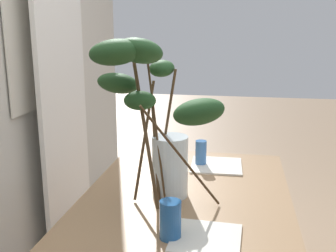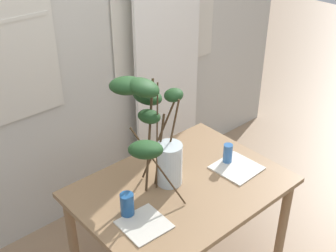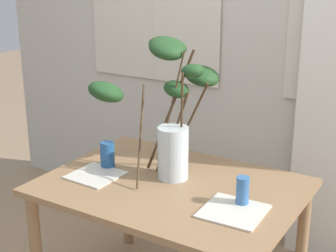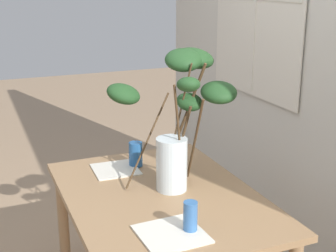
{
  "view_description": "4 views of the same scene",
  "coord_description": "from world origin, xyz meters",
  "px_view_note": "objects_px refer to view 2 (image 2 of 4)",
  "views": [
    {
      "loc": [
        -1.72,
        -0.22,
        1.48
      ],
      "look_at": [
        -0.11,
        0.07,
        1.07
      ],
      "focal_mm": 43.16,
      "sensor_mm": 36.0,
      "label": 1
    },
    {
      "loc": [
        -1.5,
        -1.57,
        2.45
      ],
      "look_at": [
        -0.02,
        0.1,
        1.12
      ],
      "focal_mm": 47.11,
      "sensor_mm": 36.0,
      "label": 2
    },
    {
      "loc": [
        1.21,
        -2.01,
        1.82
      ],
      "look_at": [
        -0.06,
        0.07,
        1.01
      ],
      "focal_mm": 53.98,
      "sensor_mm": 36.0,
      "label": 3
    },
    {
      "loc": [
        2.08,
        -0.83,
        1.78
      ],
      "look_at": [
        -0.09,
        0.08,
        1.05
      ],
      "focal_mm": 51.53,
      "sensor_mm": 36.0,
      "label": 4
    }
  ],
  "objects_px": {
    "vase_with_branches": "(153,127)",
    "plate_square_right": "(237,168)",
    "dining_table": "(181,197)",
    "plate_square_left": "(144,224)",
    "drinking_glass_blue_left": "(127,205)",
    "drinking_glass_blue_right": "(228,154)"
  },
  "relations": [
    {
      "from": "vase_with_branches",
      "to": "plate_square_right",
      "type": "bearing_deg",
      "value": -26.53
    },
    {
      "from": "dining_table",
      "to": "plate_square_left",
      "type": "bearing_deg",
      "value": -162.9
    },
    {
      "from": "drinking_glass_blue_left",
      "to": "drinking_glass_blue_right",
      "type": "xyz_separation_m",
      "value": [
        0.81,
        -0.03,
        -0.0
      ]
    },
    {
      "from": "drinking_glass_blue_left",
      "to": "plate_square_left",
      "type": "bearing_deg",
      "value": -82.64
    },
    {
      "from": "plate_square_left",
      "to": "dining_table",
      "type": "bearing_deg",
      "value": 17.1
    },
    {
      "from": "drinking_glass_blue_right",
      "to": "vase_with_branches",
      "type": "bearing_deg",
      "value": 162.13
    },
    {
      "from": "drinking_glass_blue_left",
      "to": "plate_square_left",
      "type": "height_order",
      "value": "drinking_glass_blue_left"
    },
    {
      "from": "drinking_glass_blue_left",
      "to": "vase_with_branches",
      "type": "bearing_deg",
      "value": 23.45
    },
    {
      "from": "dining_table",
      "to": "drinking_glass_blue_left",
      "type": "height_order",
      "value": "drinking_glass_blue_left"
    },
    {
      "from": "drinking_glass_blue_right",
      "to": "plate_square_right",
      "type": "relative_size",
      "value": 0.51
    },
    {
      "from": "vase_with_branches",
      "to": "dining_table",
      "type": "bearing_deg",
      "value": -52.87
    },
    {
      "from": "drinking_glass_blue_right",
      "to": "plate_square_left",
      "type": "height_order",
      "value": "drinking_glass_blue_right"
    },
    {
      "from": "dining_table",
      "to": "drinking_glass_blue_left",
      "type": "relative_size",
      "value": 8.91
    },
    {
      "from": "drinking_glass_blue_right",
      "to": "plate_square_left",
      "type": "distance_m",
      "value": 0.8
    },
    {
      "from": "vase_with_branches",
      "to": "plate_square_left",
      "type": "distance_m",
      "value": 0.56
    },
    {
      "from": "plate_square_left",
      "to": "vase_with_branches",
      "type": "bearing_deg",
      "value": 42.07
    },
    {
      "from": "dining_table",
      "to": "plate_square_right",
      "type": "bearing_deg",
      "value": -15.61
    },
    {
      "from": "vase_with_branches",
      "to": "plate_square_right",
      "type": "relative_size",
      "value": 2.7
    },
    {
      "from": "dining_table",
      "to": "drinking_glass_blue_left",
      "type": "xyz_separation_m",
      "value": [
        -0.41,
        0.01,
        0.17
      ]
    },
    {
      "from": "dining_table",
      "to": "vase_with_branches",
      "type": "distance_m",
      "value": 0.53
    },
    {
      "from": "drinking_glass_blue_left",
      "to": "plate_square_right",
      "type": "height_order",
      "value": "drinking_glass_blue_left"
    },
    {
      "from": "drinking_glass_blue_right",
      "to": "plate_square_left",
      "type": "bearing_deg",
      "value": -172.92
    }
  ]
}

